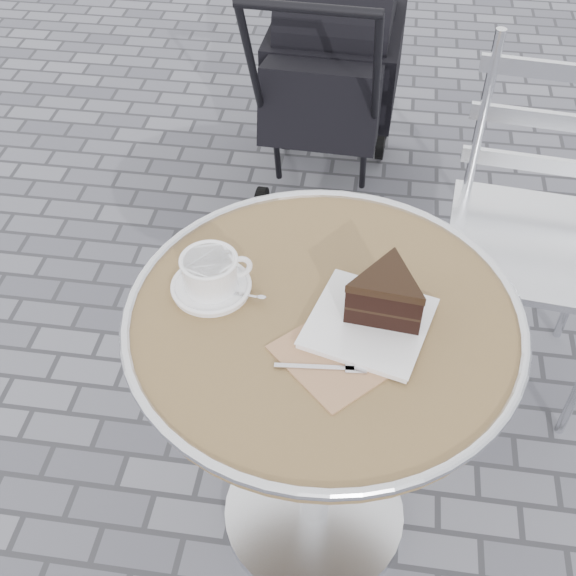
# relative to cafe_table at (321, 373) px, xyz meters

# --- Properties ---
(ground) EXTENTS (80.00, 80.00, 0.00)m
(ground) POSITION_rel_cafe_table_xyz_m (0.00, 0.00, -0.57)
(ground) COLOR slate
(ground) RESTS_ON ground
(cafe_table) EXTENTS (0.72, 0.72, 0.74)m
(cafe_table) POSITION_rel_cafe_table_xyz_m (0.00, 0.00, 0.00)
(cafe_table) COLOR silver
(cafe_table) RESTS_ON ground
(cappuccino_set) EXTENTS (0.17, 0.14, 0.07)m
(cappuccino_set) POSITION_rel_cafe_table_xyz_m (-0.21, 0.04, 0.20)
(cappuccino_set) COLOR white
(cappuccino_set) RESTS_ON cafe_table
(cake_plate_set) EXTENTS (0.30, 0.32, 0.11)m
(cake_plate_set) POSITION_rel_cafe_table_xyz_m (0.10, -0.00, 0.21)
(cake_plate_set) COLOR #A7785C
(cake_plate_set) RESTS_ON cafe_table
(bistro_chair) EXTENTS (0.46, 0.46, 0.94)m
(bistro_chair) POSITION_rel_cafe_table_xyz_m (0.48, 0.64, 0.01)
(bistro_chair) COLOR silver
(bistro_chair) RESTS_ON ground
(baby_stroller) EXTENTS (0.45, 0.90, 0.92)m
(baby_stroller) POSITION_rel_cafe_table_xyz_m (-0.12, 1.39, -0.15)
(baby_stroller) COLOR black
(baby_stroller) RESTS_ON ground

